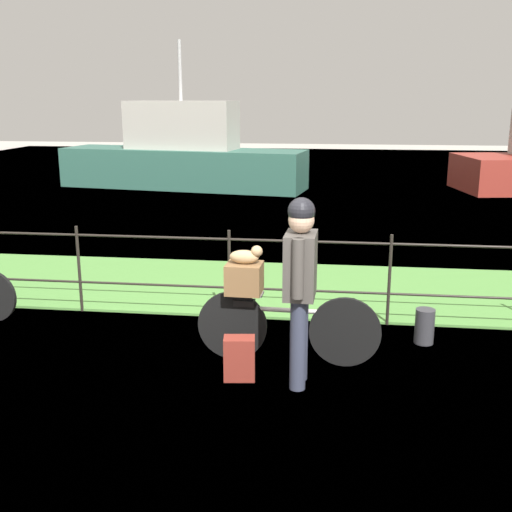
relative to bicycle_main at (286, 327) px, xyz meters
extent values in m
plane|color=#B2ADA3|center=(-0.74, -0.90, -0.36)|extent=(60.00, 60.00, 0.00)
cube|color=#569342|center=(-0.74, 2.35, -0.34)|extent=(27.00, 2.40, 0.03)
plane|color=#426684|center=(-0.74, 10.80, -0.36)|extent=(30.00, 30.00, 0.00)
cylinder|color=#28231E|center=(-2.54, 1.15, 0.16)|extent=(0.04, 0.04, 1.04)
cylinder|color=#28231E|center=(-0.74, 1.15, 0.16)|extent=(0.04, 0.04, 1.04)
cylinder|color=#28231E|center=(1.06, 1.15, 0.16)|extent=(0.04, 0.04, 1.04)
cylinder|color=#28231E|center=(-0.74, 1.15, 0.00)|extent=(18.00, 0.03, 0.03)
cylinder|color=#28231E|center=(-0.74, 1.15, 0.58)|extent=(18.00, 0.03, 0.03)
cylinder|color=black|center=(0.56, -0.02, -0.02)|extent=(0.68, 0.07, 0.68)
cylinder|color=black|center=(-0.52, 0.02, -0.02)|extent=(0.68, 0.07, 0.68)
cylinder|color=#BCB7B2|center=(0.02, 0.00, 0.17)|extent=(0.85, 0.07, 0.04)
cube|color=black|center=(-0.40, 0.01, 0.22)|extent=(0.20, 0.10, 0.06)
cube|color=slate|center=(-0.40, 0.01, 0.31)|extent=(0.37, 0.17, 0.02)
cube|color=brown|center=(-0.40, 0.01, 0.47)|extent=(0.35, 0.31, 0.29)
ellipsoid|color=tan|center=(-0.40, 0.01, 0.67)|extent=(0.28, 0.15, 0.13)
sphere|color=tan|center=(-0.28, 0.01, 0.73)|extent=(0.11, 0.11, 0.11)
cylinder|color=#383D51|center=(0.16, -0.36, 0.05)|extent=(0.14, 0.14, 0.82)
cylinder|color=#383D51|center=(0.15, -0.56, 0.05)|extent=(0.14, 0.14, 0.82)
cube|color=#4C4742|center=(0.15, -0.46, 0.74)|extent=(0.27, 0.41, 0.56)
cylinder|color=#4C4742|center=(0.16, -0.24, 0.77)|extent=(0.10, 0.10, 0.50)
cylinder|color=#4C4742|center=(0.14, -0.68, 0.77)|extent=(0.10, 0.10, 0.50)
sphere|color=tan|center=(0.15, -0.46, 1.13)|extent=(0.22, 0.22, 0.22)
sphere|color=black|center=(0.15, -0.46, 1.21)|extent=(0.23, 0.23, 0.23)
cube|color=maroon|center=(-0.39, -0.43, -0.16)|extent=(0.30, 0.21, 0.40)
cylinder|color=#38383D|center=(1.39, 0.65, -0.17)|extent=(0.20, 0.20, 0.37)
cube|color=#336656|center=(-3.85, 11.53, 0.19)|extent=(7.09, 2.71, 1.09)
cube|color=#B7B2A8|center=(-3.85, 11.53, 1.39)|extent=(3.19, 1.61, 1.31)
cylinder|color=#B2B2B2|center=(-3.85, 11.53, 2.84)|extent=(0.10, 0.10, 1.60)
camera|label=1|loc=(0.42, -5.53, 2.13)|focal=43.24mm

